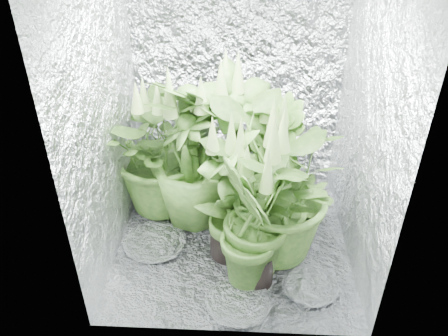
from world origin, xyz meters
TOP-DOWN VIEW (x-y plane):
  - ground at (0.00, 0.00)m, footprint 1.60×1.60m
  - walls at (0.00, 0.00)m, footprint 1.62×1.62m
  - plant_a at (-0.53, 0.35)m, footprint 1.06×1.06m
  - plant_b at (0.01, 0.36)m, footprint 0.82×0.82m
  - plant_c at (0.25, 0.23)m, footprint 0.56×0.56m
  - plant_d at (-0.29, 0.21)m, footprint 0.85×0.85m
  - plant_e at (0.26, -0.17)m, footprint 1.06×1.06m
  - plant_f at (-0.01, -0.15)m, footprint 0.58×0.58m
  - plant_g at (0.13, -0.40)m, footprint 0.57×0.57m
  - circulation_fan at (0.61, 0.31)m, footprint 0.18×0.29m
  - plant_label at (0.19, -0.43)m, footprint 0.06×0.04m

SIDE VIEW (x-z plane):
  - ground at x=0.00m, z-range 0.00..0.00m
  - circulation_fan at x=0.61m, z-range -0.03..0.32m
  - plant_label at x=0.19m, z-range 0.25..0.35m
  - plant_g at x=0.13m, z-range -0.04..0.96m
  - plant_c at x=0.25m, z-range -0.05..0.99m
  - plant_f at x=-0.01m, z-range -0.04..1.00m
  - plant_a at x=-0.53m, z-range -0.03..1.08m
  - plant_e at x=0.26m, z-range -0.03..1.10m
  - plant_d at x=-0.29m, z-range -0.05..1.16m
  - plant_b at x=0.01m, z-range -0.05..1.19m
  - walls at x=0.00m, z-range 0.00..2.00m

